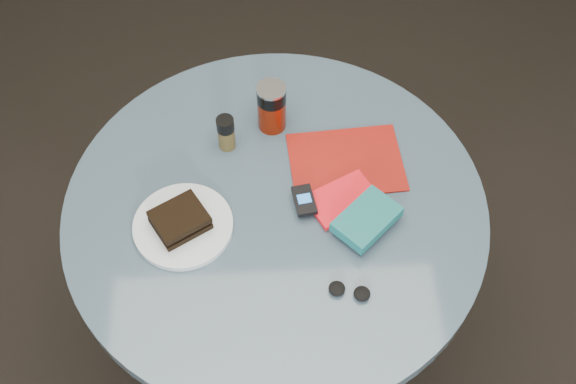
{
  "coord_description": "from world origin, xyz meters",
  "views": [
    {
      "loc": [
        -0.02,
        -0.94,
        2.16
      ],
      "look_at": [
        0.03,
        0.0,
        0.8
      ],
      "focal_mm": 45.0,
      "sensor_mm": 36.0,
      "label": 1
    }
  ],
  "objects_px": {
    "soda_can": "(272,107)",
    "novel": "(367,219)",
    "mp3_player": "(304,200)",
    "sandwich": "(180,220)",
    "pepper_grinder": "(226,133)",
    "red_book": "(343,199)",
    "magazine": "(346,162)",
    "table": "(276,240)",
    "headphones": "(349,291)",
    "plate": "(183,226)"
  },
  "relations": [
    {
      "from": "magazine",
      "to": "mp3_player",
      "type": "relative_size",
      "value": 3.14
    },
    {
      "from": "plate",
      "to": "red_book",
      "type": "height_order",
      "value": "red_book"
    },
    {
      "from": "soda_can",
      "to": "magazine",
      "type": "xyz_separation_m",
      "value": [
        0.18,
        -0.13,
        -0.07
      ]
    },
    {
      "from": "plate",
      "to": "soda_can",
      "type": "height_order",
      "value": "soda_can"
    },
    {
      "from": "red_book",
      "to": "headphones",
      "type": "bearing_deg",
      "value": -118.56
    },
    {
      "from": "mp3_player",
      "to": "headphones",
      "type": "distance_m",
      "value": 0.25
    },
    {
      "from": "soda_can",
      "to": "red_book",
      "type": "bearing_deg",
      "value": -57.67
    },
    {
      "from": "plate",
      "to": "headphones",
      "type": "bearing_deg",
      "value": -27.16
    },
    {
      "from": "soda_can",
      "to": "mp3_player",
      "type": "distance_m",
      "value": 0.26
    },
    {
      "from": "plate",
      "to": "red_book",
      "type": "distance_m",
      "value": 0.38
    },
    {
      "from": "mp3_player",
      "to": "headphones",
      "type": "bearing_deg",
      "value": -70.25
    },
    {
      "from": "table",
      "to": "red_book",
      "type": "relative_size",
      "value": 6.39
    },
    {
      "from": "red_book",
      "to": "novel",
      "type": "xyz_separation_m",
      "value": [
        0.05,
        -0.07,
        0.02
      ]
    },
    {
      "from": "soda_can",
      "to": "mp3_player",
      "type": "relative_size",
      "value": 1.56
    },
    {
      "from": "table",
      "to": "mp3_player",
      "type": "height_order",
      "value": "mp3_player"
    },
    {
      "from": "pepper_grinder",
      "to": "novel",
      "type": "relative_size",
      "value": 0.67
    },
    {
      "from": "soda_can",
      "to": "magazine",
      "type": "distance_m",
      "value": 0.23
    },
    {
      "from": "sandwich",
      "to": "soda_can",
      "type": "xyz_separation_m",
      "value": [
        0.22,
        0.3,
        0.03
      ]
    },
    {
      "from": "magazine",
      "to": "red_book",
      "type": "relative_size",
      "value": 1.75
    },
    {
      "from": "magazine",
      "to": "mp3_player",
      "type": "bearing_deg",
      "value": -136.07
    },
    {
      "from": "soda_can",
      "to": "plate",
      "type": "bearing_deg",
      "value": -126.04
    },
    {
      "from": "sandwich",
      "to": "soda_can",
      "type": "relative_size",
      "value": 1.1
    },
    {
      "from": "soda_can",
      "to": "pepper_grinder",
      "type": "height_order",
      "value": "soda_can"
    },
    {
      "from": "table",
      "to": "novel",
      "type": "height_order",
      "value": "novel"
    },
    {
      "from": "red_book",
      "to": "pepper_grinder",
      "type": "bearing_deg",
      "value": 119.03
    },
    {
      "from": "soda_can",
      "to": "novel",
      "type": "xyz_separation_m",
      "value": [
        0.2,
        -0.32,
        -0.04
      ]
    },
    {
      "from": "sandwich",
      "to": "magazine",
      "type": "distance_m",
      "value": 0.43
    },
    {
      "from": "plate",
      "to": "pepper_grinder",
      "type": "xyz_separation_m",
      "value": [
        0.1,
        0.24,
        0.04
      ]
    },
    {
      "from": "table",
      "to": "pepper_grinder",
      "type": "bearing_deg",
      "value": 121.44
    },
    {
      "from": "sandwich",
      "to": "magazine",
      "type": "height_order",
      "value": "sandwich"
    },
    {
      "from": "magazine",
      "to": "novel",
      "type": "bearing_deg",
      "value": -85.71
    },
    {
      "from": "mp3_player",
      "to": "sandwich",
      "type": "bearing_deg",
      "value": -170.79
    },
    {
      "from": "table",
      "to": "pepper_grinder",
      "type": "distance_m",
      "value": 0.3
    },
    {
      "from": "soda_can",
      "to": "red_book",
      "type": "relative_size",
      "value": 0.87
    },
    {
      "from": "plate",
      "to": "mp3_player",
      "type": "relative_size",
      "value": 2.64
    },
    {
      "from": "table",
      "to": "red_book",
      "type": "bearing_deg",
      "value": -0.49
    },
    {
      "from": "sandwich",
      "to": "novel",
      "type": "bearing_deg",
      "value": -2.44
    },
    {
      "from": "soda_can",
      "to": "magazine",
      "type": "relative_size",
      "value": 0.5
    },
    {
      "from": "sandwich",
      "to": "pepper_grinder",
      "type": "relative_size",
      "value": 1.51
    },
    {
      "from": "soda_can",
      "to": "pepper_grinder",
      "type": "xyz_separation_m",
      "value": [
        -0.11,
        -0.06,
        -0.02
      ]
    },
    {
      "from": "table",
      "to": "sandwich",
      "type": "xyz_separation_m",
      "value": [
        -0.22,
        -0.05,
        0.2
      ]
    },
    {
      "from": "red_book",
      "to": "headphones",
      "type": "xyz_separation_m",
      "value": [
        -0.01,
        -0.24,
        -0.0
      ]
    },
    {
      "from": "pepper_grinder",
      "to": "red_book",
      "type": "bearing_deg",
      "value": -34.28
    },
    {
      "from": "sandwich",
      "to": "table",
      "type": "bearing_deg",
      "value": 13.93
    },
    {
      "from": "novel",
      "to": "headphones",
      "type": "bearing_deg",
      "value": -151.74
    },
    {
      "from": "novel",
      "to": "mp3_player",
      "type": "height_order",
      "value": "novel"
    },
    {
      "from": "mp3_player",
      "to": "novel",
      "type": "bearing_deg",
      "value": -24.96
    },
    {
      "from": "sandwich",
      "to": "headphones",
      "type": "height_order",
      "value": "sandwich"
    },
    {
      "from": "red_book",
      "to": "mp3_player",
      "type": "distance_m",
      "value": 0.09
    },
    {
      "from": "plate",
      "to": "mp3_player",
      "type": "distance_m",
      "value": 0.29
    }
  ]
}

